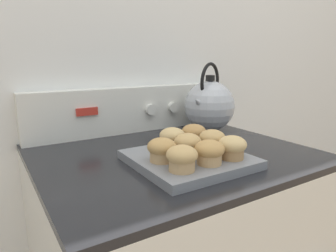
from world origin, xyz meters
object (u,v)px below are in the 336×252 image
at_px(muffin_r1_c2, 212,140).
at_px(muffin_r2_c2, 194,134).
at_px(muffin_r1_c0, 162,149).
at_px(muffin_r0_c0, 182,158).
at_px(muffin_r0_c2, 232,147).
at_px(muffin_r1_c1, 188,144).
at_px(muffin_r2_c1, 172,138).
at_px(muffin_r0_c1, 209,152).
at_px(muffin_pan, 188,159).
at_px(tea_kettle, 209,105).

distance_m(muffin_r1_c2, muffin_r2_c2, 0.08).
relative_size(muffin_r1_c0, muffin_r1_c2, 1.00).
distance_m(muffin_r0_c0, muffin_r0_c2, 0.15).
relative_size(muffin_r0_c0, muffin_r2_c2, 1.00).
bearing_deg(muffin_r0_c0, muffin_r2_c2, 46.36).
distance_m(muffin_r1_c0, muffin_r1_c1, 0.08).
bearing_deg(muffin_r2_c1, muffin_r0_c1, -88.71).
relative_size(muffin_pan, muffin_r2_c1, 3.91).
relative_size(muffin_r0_c2, muffin_r1_c1, 1.00).
xyz_separation_m(muffin_r1_c2, tea_kettle, (0.20, 0.25, 0.04)).
bearing_deg(muffin_r0_c0, muffin_r1_c0, 93.86).
bearing_deg(muffin_r1_c2, muffin_r2_c1, 134.94).
height_order(muffin_r1_c1, muffin_r1_c2, same).
bearing_deg(muffin_r2_c2, muffin_r0_c1, -114.87).
relative_size(muffin_r0_c2, muffin_r2_c2, 1.00).
height_order(muffin_r0_c0, muffin_r1_c0, same).
distance_m(muffin_r0_c1, muffin_r0_c2, 0.07).
relative_size(muffin_r0_c2, muffin_r1_c0, 1.00).
relative_size(muffin_pan, muffin_r0_c2, 3.91).
xyz_separation_m(muffin_r0_c2, muffin_r1_c0, (-0.15, 0.07, 0.00)).
xyz_separation_m(muffin_r0_c1, tea_kettle, (0.27, 0.33, 0.04)).
bearing_deg(tea_kettle, muffin_pan, -137.41).
bearing_deg(muffin_r1_c1, tea_kettle, 42.20).
bearing_deg(muffin_r2_c1, muffin_pan, -89.49).
distance_m(muffin_r1_c2, tea_kettle, 0.32).
distance_m(muffin_r0_c1, muffin_r2_c2, 0.17).
bearing_deg(tea_kettle, muffin_r2_c1, -147.27).
bearing_deg(muffin_r2_c2, muffin_r1_c0, -152.30).
height_order(muffin_r0_c1, muffin_r2_c2, same).
bearing_deg(muffin_r1_c0, muffin_r0_c1, -42.19).
height_order(muffin_r0_c2, muffin_r1_c1, same).
relative_size(muffin_r1_c1, tea_kettle, 0.28).
relative_size(muffin_r1_c0, muffin_r1_c1, 1.00).
relative_size(muffin_r0_c1, muffin_r1_c0, 1.00).
height_order(muffin_pan, muffin_r0_c0, muffin_r0_c0).
relative_size(muffin_r2_c2, tea_kettle, 0.28).
bearing_deg(muffin_pan, tea_kettle, 42.59).
xyz_separation_m(muffin_r0_c0, tea_kettle, (0.34, 0.33, 0.04)).
distance_m(muffin_r1_c0, muffin_r2_c1, 0.11).
bearing_deg(muffin_r0_c1, muffin_r2_c2, 65.13).
relative_size(muffin_pan, muffin_r0_c0, 3.91).
bearing_deg(muffin_r1_c2, muffin_r1_c0, -179.50).
distance_m(muffin_r0_c2, muffin_r1_c0, 0.17).
bearing_deg(muffin_r1_c2, muffin_r0_c0, -152.73).
height_order(muffin_r2_c1, tea_kettle, tea_kettle).
bearing_deg(muffin_r1_c0, muffin_r1_c1, 2.30).
height_order(muffin_r1_c0, muffin_r2_c2, same).
xyz_separation_m(muffin_pan, muffin_r0_c0, (-0.07, -0.08, 0.04)).
xyz_separation_m(muffin_r0_c0, muffin_r1_c2, (0.15, 0.08, 0.00)).
xyz_separation_m(muffin_r0_c0, muffin_r2_c2, (0.15, 0.16, 0.00)).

